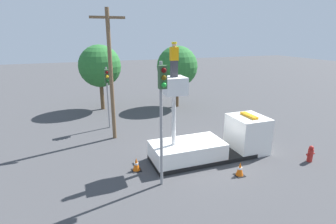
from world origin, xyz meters
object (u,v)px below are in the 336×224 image
bucket_truck (214,142)px  traffic_light_across (107,86)px  traffic_light_pole (162,102)px  traffic_cone_curbside (240,169)px  tree_right_bg (100,66)px  traffic_cone_rear (136,165)px  worker (174,60)px  fire_hydrant (310,154)px  utility_pole (111,72)px  tree_left_bg (177,67)px

bucket_truck → traffic_light_across: size_ratio=1.52×
traffic_light_pole → traffic_cone_curbside: 5.60m
traffic_cone_curbside → tree_right_bg: size_ratio=0.12×
traffic_cone_rear → traffic_light_pole: bearing=-65.4°
worker → traffic_light_pole: bearing=-124.4°
worker → tree_right_bg: (-2.40, 12.82, -1.66)m
bucket_truck → traffic_cone_curbside: (0.20, -2.42, -0.58)m
worker → tree_right_bg: 13.15m
traffic_light_across → bucket_truck: bearing=-54.7°
traffic_light_pole → traffic_light_across: 9.19m
fire_hydrant → traffic_cone_rear: size_ratio=1.33×
traffic_light_pole → traffic_cone_rear: traffic_light_pole is taller
traffic_cone_rear → tree_right_bg: bearing=91.1°
worker → fire_hydrant: size_ratio=1.78×
traffic_light_pole → utility_pole: utility_pole is taller
fire_hydrant → bucket_truck: bearing=153.2°
bucket_truck → utility_pole: utility_pole is taller
traffic_light_across → tree_left_bg: (7.27, 4.06, 0.67)m
bucket_truck → fire_hydrant: size_ratio=7.29×
traffic_light_pole → fire_hydrant: traffic_light_pole is taller
tree_left_bg → traffic_light_across: bearing=-150.8°
traffic_cone_rear → traffic_cone_curbside: bearing=-25.7°
fire_hydrant → traffic_cone_rear: bearing=165.8°
bucket_truck → traffic_light_pole: traffic_light_pole is taller
tree_left_bg → traffic_cone_rear: bearing=-121.5°
fire_hydrant → traffic_cone_curbside: size_ratio=1.30×
tree_left_bg → utility_pole: bearing=-139.4°
worker → utility_pole: 5.71m
traffic_light_across → worker: bearing=-70.6°
bucket_truck → traffic_light_pole: bearing=-153.7°
traffic_light_across → traffic_cone_rear: bearing=-87.1°
fire_hydrant → tree_right_bg: size_ratio=0.16×
traffic_light_pole → traffic_cone_curbside: bearing=-7.1°
worker → fire_hydrant: 9.51m
traffic_cone_rear → tree_right_bg: tree_right_bg is taller
bucket_truck → traffic_cone_curbside: bucket_truck is taller
worker → traffic_cone_rear: 5.88m
tree_right_bg → worker: bearing=-79.4°
traffic_cone_curbside → tree_left_bg: bearing=81.6°
bucket_truck → traffic_cone_rear: bearing=-179.3°
worker → tree_left_bg: 12.32m
traffic_light_pole → traffic_light_across: (-1.21, 9.07, -0.84)m
bucket_truck → fire_hydrant: bucket_truck is taller
tree_left_bg → tree_right_bg: (-7.15, 1.60, 0.15)m
tree_right_bg → tree_left_bg: bearing=-12.7°
worker → tree_left_bg: size_ratio=0.29×
traffic_cone_curbside → tree_right_bg: 16.53m
traffic_light_pole → utility_pole: 7.02m
traffic_cone_curbside → bucket_truck: bearing=94.7°
traffic_light_across → utility_pole: utility_pole is taller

